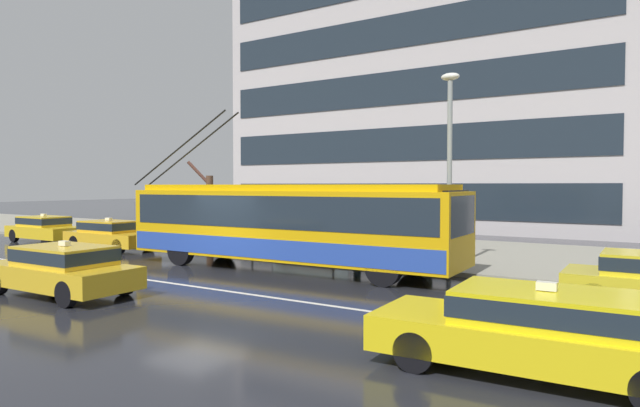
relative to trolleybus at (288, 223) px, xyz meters
name	(u,v)px	position (x,y,z in m)	size (l,w,h in m)	color
ground_plane	(196,276)	(-1.57, -2.64, -1.56)	(160.00, 160.00, 0.00)	#23252B
sidewalk_slab	(346,246)	(-1.57, 6.60, -1.49)	(80.00, 10.00, 0.14)	gray
lane_centre_line	(165,282)	(-1.57, -3.84, -1.56)	(72.00, 0.14, 0.01)	silver
trolleybus	(288,223)	(0.00, 0.00, 0.00)	(12.93, 2.90, 5.43)	#E6A80B
taxi_far_behind	(45,228)	(-15.17, 0.54, -0.86)	(4.24, 1.80, 1.39)	yellow
taxi_queued_behind_bus	(110,234)	(-9.59, 0.20, -0.86)	(4.31, 1.85, 1.39)	gold
taxi_oncoming_near	(62,268)	(-2.38, -6.48, -0.86)	(4.36, 1.91, 1.39)	gold
taxi_oncoming_far	(538,328)	(8.96, -6.07, -0.86)	(4.74, 1.98, 1.39)	yellow
bus_shelter	(303,202)	(-1.90, 3.70, 0.55)	(4.23, 1.63, 2.67)	gray
pedestrian_at_shelter	(406,216)	(2.31, 4.38, 0.09)	(1.07, 1.07, 1.92)	black
pedestrian_approaching_curb	(429,234)	(3.75, 3.04, -0.42)	(0.49, 0.49, 1.69)	#252A22
pedestrian_walking_past	(359,214)	(1.23, 2.71, 0.18)	(1.39, 1.39, 2.00)	black
street_lamp	(450,152)	(4.70, 2.35, 2.30)	(0.60, 0.32, 6.24)	gray
street_tree_bare	(208,205)	(-6.77, 3.24, 0.35)	(1.02, 1.57, 3.75)	brown
office_tower_corner_left	(427,23)	(-3.40, 21.00, 12.35)	(26.33, 10.84, 27.81)	#B8B1B2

